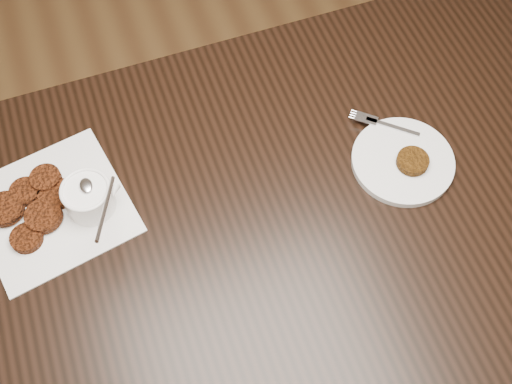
% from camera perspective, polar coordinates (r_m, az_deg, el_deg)
% --- Properties ---
extents(floor, '(4.00, 4.00, 0.00)m').
position_cam_1_polar(floor, '(1.88, 1.70, -15.93)').
color(floor, brown).
rests_on(floor, ground).
extents(table, '(1.39, 0.89, 0.75)m').
position_cam_1_polar(table, '(1.56, 3.14, -7.70)').
color(table, black).
rests_on(table, floor).
extents(napkin, '(0.31, 0.31, 0.00)m').
position_cam_1_polar(napkin, '(1.28, -17.71, -1.37)').
color(napkin, silver).
rests_on(napkin, table).
extents(sauce_ramekin, '(0.14, 0.14, 0.13)m').
position_cam_1_polar(sauce_ramekin, '(1.20, -15.11, 0.28)').
color(sauce_ramekin, white).
rests_on(sauce_ramekin, napkin).
extents(patty_cluster, '(0.25, 0.25, 0.02)m').
position_cam_1_polar(patty_cluster, '(1.28, -19.33, -0.89)').
color(patty_cluster, '#5C220C').
rests_on(patty_cluster, napkin).
extents(plate_with_patty, '(0.29, 0.29, 0.03)m').
position_cam_1_polar(plate_with_patty, '(1.29, 13.07, 2.89)').
color(plate_with_patty, silver).
rests_on(plate_with_patty, table).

